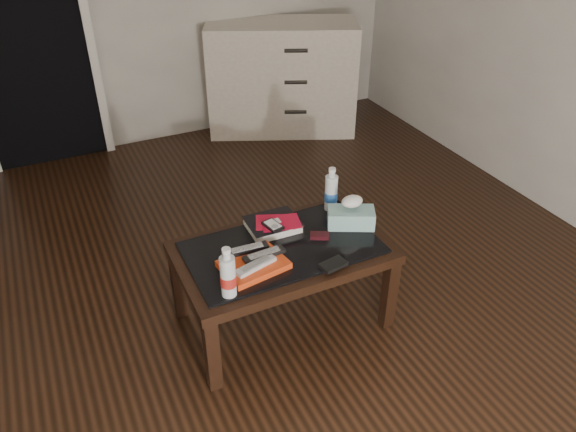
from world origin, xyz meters
name	(u,v)px	position (x,y,z in m)	size (l,w,h in m)	color
ground	(205,357)	(0.00, 0.00, 0.00)	(5.00, 5.00, 0.00)	black
room_shell	(165,5)	(0.00, 0.00, 1.62)	(5.00, 5.00, 5.00)	beige
doorway	(22,26)	(-0.40, 2.47, 1.02)	(0.90, 0.08, 2.07)	black
coffee_table	(282,257)	(0.45, 0.08, 0.40)	(1.00, 0.60, 0.46)	black
dresser	(282,78)	(1.45, 2.23, 0.45)	(1.30, 0.94, 0.90)	beige
magazines	(254,265)	(0.26, -0.01, 0.48)	(0.28, 0.21, 0.03)	red
remote_silver	(256,265)	(0.26, -0.05, 0.50)	(0.20, 0.05, 0.02)	#B0B1B5
remote_black_front	(264,254)	(0.32, 0.01, 0.50)	(0.20, 0.05, 0.02)	black
remote_black_back	(247,249)	(0.27, 0.08, 0.50)	(0.20, 0.05, 0.02)	black
textbook	(273,225)	(0.47, 0.24, 0.48)	(0.25, 0.20, 0.05)	black
dvd_mailers	(275,222)	(0.47, 0.22, 0.51)	(0.19, 0.14, 0.01)	#B40C27
ipod	(273,225)	(0.44, 0.18, 0.52)	(0.06, 0.10, 0.02)	black
flip_phone	(320,236)	(0.64, 0.07, 0.47)	(0.09, 0.05, 0.02)	black
wallet	(333,265)	(0.59, -0.16, 0.47)	(0.12, 0.07, 0.02)	black
water_bottle_left	(228,272)	(0.10, -0.13, 0.58)	(0.07, 0.07, 0.24)	silver
water_bottle_right	(331,189)	(0.82, 0.27, 0.58)	(0.07, 0.07, 0.24)	silver
tissue_box	(351,218)	(0.83, 0.09, 0.51)	(0.23, 0.12, 0.09)	teal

